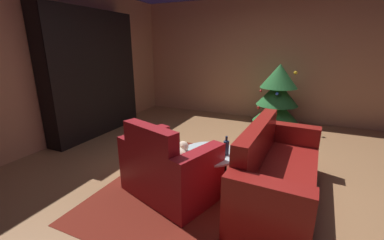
{
  "coord_description": "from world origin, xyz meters",
  "views": [
    {
      "loc": [
        0.86,
        -2.89,
        1.67
      ],
      "look_at": [
        -0.4,
        -0.1,
        0.75
      ],
      "focal_mm": 23.16,
      "sensor_mm": 36.0,
      "label": 1
    }
  ],
  "objects_px": {
    "armchair_red": "(168,170)",
    "decorated_tree": "(277,96)",
    "book_stack_on_table": "(214,149)",
    "couch_red": "(276,174)",
    "bottle_on_table": "(226,147)",
    "coffee_table": "(210,156)",
    "bookshelf_unit": "(99,75)"
  },
  "relations": [
    {
      "from": "armchair_red",
      "to": "decorated_tree",
      "type": "relative_size",
      "value": 0.9
    },
    {
      "from": "book_stack_on_table",
      "to": "couch_red",
      "type": "bearing_deg",
      "value": 12.4
    },
    {
      "from": "armchair_red",
      "to": "couch_red",
      "type": "relative_size",
      "value": 0.63
    },
    {
      "from": "bottle_on_table",
      "to": "decorated_tree",
      "type": "height_order",
      "value": "decorated_tree"
    },
    {
      "from": "coffee_table",
      "to": "book_stack_on_table",
      "type": "distance_m",
      "value": 0.12
    },
    {
      "from": "bookshelf_unit",
      "to": "bottle_on_table",
      "type": "bearing_deg",
      "value": -21.27
    },
    {
      "from": "book_stack_on_table",
      "to": "decorated_tree",
      "type": "height_order",
      "value": "decorated_tree"
    },
    {
      "from": "armchair_red",
      "to": "book_stack_on_table",
      "type": "bearing_deg",
      "value": 34.77
    },
    {
      "from": "armchair_red",
      "to": "book_stack_on_table",
      "type": "relative_size",
      "value": 4.97
    },
    {
      "from": "couch_red",
      "to": "decorated_tree",
      "type": "xyz_separation_m",
      "value": [
        -0.29,
        2.56,
        0.4
      ]
    },
    {
      "from": "bookshelf_unit",
      "to": "armchair_red",
      "type": "relative_size",
      "value": 1.92
    },
    {
      "from": "armchair_red",
      "to": "bottle_on_table",
      "type": "distance_m",
      "value": 0.71
    },
    {
      "from": "couch_red",
      "to": "bottle_on_table",
      "type": "height_order",
      "value": "couch_red"
    },
    {
      "from": "coffee_table",
      "to": "bookshelf_unit",
      "type": "bearing_deg",
      "value": 157.16
    },
    {
      "from": "armchair_red",
      "to": "couch_red",
      "type": "distance_m",
      "value": 1.22
    },
    {
      "from": "book_stack_on_table",
      "to": "coffee_table",
      "type": "bearing_deg",
      "value": 176.48
    },
    {
      "from": "book_stack_on_table",
      "to": "armchair_red",
      "type": "bearing_deg",
      "value": -145.23
    },
    {
      "from": "bookshelf_unit",
      "to": "bottle_on_table",
      "type": "distance_m",
      "value": 3.17
    },
    {
      "from": "couch_red",
      "to": "book_stack_on_table",
      "type": "bearing_deg",
      "value": -167.6
    },
    {
      "from": "book_stack_on_table",
      "to": "bottle_on_table",
      "type": "relative_size",
      "value": 1.08
    },
    {
      "from": "bottle_on_table",
      "to": "coffee_table",
      "type": "bearing_deg",
      "value": -175.69
    },
    {
      "from": "book_stack_on_table",
      "to": "bottle_on_table",
      "type": "distance_m",
      "value": 0.14
    },
    {
      "from": "bookshelf_unit",
      "to": "bottle_on_table",
      "type": "xyz_separation_m",
      "value": [
        2.91,
        -1.13,
        -0.56
      ]
    },
    {
      "from": "bookshelf_unit",
      "to": "armchair_red",
      "type": "height_order",
      "value": "bookshelf_unit"
    },
    {
      "from": "decorated_tree",
      "to": "couch_red",
      "type": "bearing_deg",
      "value": -83.52
    },
    {
      "from": "couch_red",
      "to": "decorated_tree",
      "type": "relative_size",
      "value": 1.41
    },
    {
      "from": "coffee_table",
      "to": "armchair_red",
      "type": "bearing_deg",
      "value": -141.46
    },
    {
      "from": "bookshelf_unit",
      "to": "bottle_on_table",
      "type": "relative_size",
      "value": 10.33
    },
    {
      "from": "bookshelf_unit",
      "to": "decorated_tree",
      "type": "height_order",
      "value": "bookshelf_unit"
    },
    {
      "from": "bottle_on_table",
      "to": "bookshelf_unit",
      "type": "bearing_deg",
      "value": 158.73
    },
    {
      "from": "coffee_table",
      "to": "decorated_tree",
      "type": "distance_m",
      "value": 2.76
    },
    {
      "from": "book_stack_on_table",
      "to": "decorated_tree",
      "type": "bearing_deg",
      "value": 81.71
    }
  ]
}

